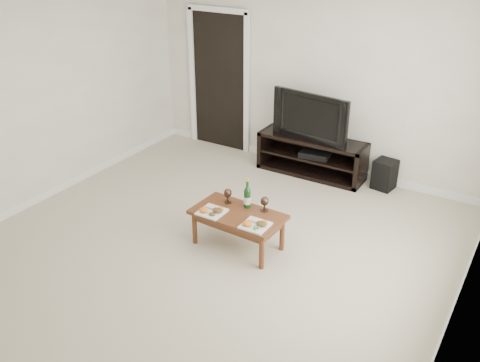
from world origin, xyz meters
name	(u,v)px	position (x,y,z in m)	size (l,w,h in m)	color
floor	(202,257)	(0.00, 0.00, 0.00)	(5.50, 5.50, 0.00)	#BEB299
back_wall	(316,78)	(0.00, 2.77, 1.30)	(5.00, 0.04, 2.60)	beige
ceiling	(193,2)	(0.00, 0.00, 2.62)	(5.00, 5.50, 0.04)	white
doorway	(219,82)	(-1.55, 2.73, 1.02)	(0.90, 0.02, 2.05)	black
media_console	(312,156)	(0.13, 2.50, 0.28)	(1.51, 0.45, 0.55)	black
television	(314,115)	(0.13, 2.50, 0.88)	(1.14, 0.15, 0.65)	black
av_receiver	(315,154)	(0.19, 2.48, 0.33)	(0.40, 0.30, 0.08)	black
subwoofer	(385,174)	(1.15, 2.60, 0.20)	(0.27, 0.27, 0.40)	black
coffee_table	(238,230)	(0.22, 0.38, 0.21)	(0.99, 0.54, 0.42)	#5B2F19
plate_left	(212,210)	(-0.02, 0.24, 0.45)	(0.27, 0.27, 0.07)	white
plate_right	(255,223)	(0.52, 0.24, 0.45)	(0.27, 0.27, 0.07)	white
wine_bottle	(247,193)	(0.24, 0.54, 0.59)	(0.07, 0.07, 0.35)	#0E3413
goblet_left	(228,196)	(0.00, 0.52, 0.51)	(0.09, 0.09, 0.17)	#3C2A21
goblet_right	(265,204)	(0.44, 0.56, 0.51)	(0.09, 0.09, 0.17)	#3C2A21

